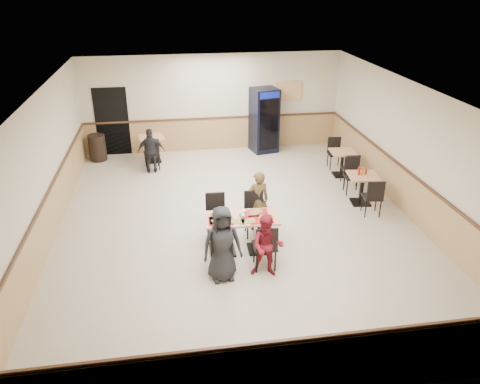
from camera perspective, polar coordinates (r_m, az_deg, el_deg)
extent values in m
plane|color=beige|center=(10.70, -0.35, -3.70)|extent=(10.00, 10.00, 0.00)
plane|color=silver|center=(9.62, -0.39, 12.15)|extent=(10.00, 10.00, 0.00)
plane|color=beige|center=(14.80, -3.33, 10.76)|extent=(8.00, 0.00, 8.00)
plane|color=beige|center=(5.79, 7.32, -14.27)|extent=(8.00, 0.00, 8.00)
plane|color=beige|center=(10.30, -22.96, 2.24)|extent=(0.00, 10.00, 10.00)
plane|color=beige|center=(11.33, 20.12, 4.72)|extent=(0.00, 10.00, 10.00)
cube|color=tan|center=(15.06, -3.23, 7.06)|extent=(7.98, 0.03, 1.00)
cube|color=tan|center=(11.69, 19.34, 0.13)|extent=(0.03, 9.98, 1.00)
cube|color=#472B19|center=(14.89, -3.27, 8.98)|extent=(7.98, 0.04, 0.06)
cube|color=black|center=(14.93, -15.32, 8.25)|extent=(1.00, 0.02, 2.10)
cube|color=orange|center=(15.11, 5.95, 12.14)|extent=(0.85, 0.02, 0.60)
cube|color=black|center=(9.61, -1.96, -7.20)|extent=(0.48, 0.48, 0.04)
cylinder|color=black|center=(9.42, -2.00, -5.28)|extent=(0.09, 0.09, 0.70)
cube|color=tan|center=(9.24, -2.03, -3.34)|extent=(0.75, 0.75, 0.04)
cube|color=black|center=(9.69, 2.35, -6.92)|extent=(0.48, 0.48, 0.04)
cylinder|color=black|center=(9.50, 2.38, -5.01)|extent=(0.09, 0.09, 0.70)
cube|color=tan|center=(9.32, 2.42, -3.08)|extent=(0.75, 0.75, 0.04)
imported|color=black|center=(8.49, -2.19, -6.34)|extent=(0.76, 0.53, 1.46)
imported|color=maroon|center=(8.64, 3.35, -6.60)|extent=(0.71, 0.61, 1.25)
imported|color=brown|center=(10.14, 2.20, -1.08)|extent=(0.53, 0.38, 1.37)
imported|color=black|center=(13.39, -10.78, 4.95)|extent=(0.76, 0.33, 1.28)
cube|color=#AA0B13|center=(9.41, 1.99, -2.58)|extent=(0.48, 0.36, 0.02)
cube|color=#AA0B13|center=(9.12, -2.29, -3.56)|extent=(0.48, 0.36, 0.02)
cube|color=#AA0B13|center=(9.17, 2.58, -3.37)|extent=(0.48, 0.36, 0.02)
cube|color=#AA0B13|center=(9.14, -2.44, -3.46)|extent=(0.48, 0.36, 0.02)
cylinder|color=silver|center=(9.09, -0.29, -3.66)|extent=(0.24, 0.24, 0.01)
cube|color=#AF9344|center=(9.08, -0.29, -3.60)|extent=(0.31, 0.25, 0.02)
cylinder|color=silver|center=(9.10, 1.02, -3.65)|extent=(0.24, 0.24, 0.01)
cube|color=#AF9344|center=(9.09, 1.02, -3.58)|extent=(0.28, 0.19, 0.02)
cylinder|color=silver|center=(9.24, 3.17, -3.20)|extent=(0.24, 0.24, 0.01)
cube|color=#AF9344|center=(9.23, 3.17, -3.14)|extent=(0.32, 0.28, 0.02)
cylinder|color=silver|center=(9.11, -2.61, -3.61)|extent=(0.24, 0.24, 0.01)
cube|color=#AF9344|center=(9.11, -2.61, -3.54)|extent=(0.31, 0.25, 0.02)
cylinder|color=silver|center=(9.44, 1.97, -2.52)|extent=(0.24, 0.24, 0.01)
cube|color=#AF9344|center=(9.43, 1.97, -2.46)|extent=(0.32, 0.29, 0.02)
cylinder|color=silver|center=(9.29, -3.37, -2.71)|extent=(0.08, 0.08, 0.10)
cylinder|color=silver|center=(9.26, -1.42, -2.75)|extent=(0.08, 0.08, 0.10)
cylinder|color=silver|center=(8.97, -2.88, -3.77)|extent=(0.08, 0.08, 0.10)
cylinder|color=silver|center=(8.96, -1.54, -3.79)|extent=(0.08, 0.08, 0.10)
cylinder|color=silver|center=(9.31, -1.35, -2.59)|extent=(0.08, 0.08, 0.10)
cylinder|color=#ABB1BF|center=(9.29, 0.49, -2.60)|extent=(0.07, 0.07, 0.12)
ellipsoid|color=silver|center=(9.22, 0.35, -2.85)|extent=(0.16, 0.16, 0.11)
cube|color=black|center=(11.95, 14.43, -1.21)|extent=(0.50, 0.50, 0.04)
cylinder|color=black|center=(11.80, 14.61, 0.35)|extent=(0.09, 0.09, 0.68)
cube|color=tan|center=(11.66, 14.80, 1.91)|extent=(0.78, 0.78, 0.04)
cube|color=black|center=(13.46, 12.18, 2.07)|extent=(0.46, 0.46, 0.04)
cylinder|color=black|center=(13.33, 12.32, 3.43)|extent=(0.09, 0.09, 0.65)
cube|color=tan|center=(13.22, 12.45, 4.77)|extent=(0.71, 0.71, 0.04)
cylinder|color=#B3190C|center=(11.62, 14.31, 2.52)|extent=(0.06, 0.06, 0.20)
cylinder|color=#C7771A|center=(11.66, 14.71, 2.48)|extent=(0.06, 0.06, 0.17)
cylinder|color=#B3190C|center=(11.70, 15.11, 2.43)|extent=(0.05, 0.05, 0.14)
cube|color=black|center=(14.43, -10.54, 3.81)|extent=(0.51, 0.51, 0.04)
cylinder|color=black|center=(14.30, -10.65, 5.20)|extent=(0.09, 0.09, 0.70)
cube|color=tan|center=(14.18, -10.77, 6.57)|extent=(0.80, 0.80, 0.04)
cube|color=black|center=(14.78, 2.95, 8.73)|extent=(0.89, 0.88, 2.00)
cube|color=black|center=(14.46, 3.55, 8.13)|extent=(0.60, 0.15, 1.58)
cube|color=#0D1A97|center=(14.21, 3.67, 11.69)|extent=(0.62, 0.15, 0.19)
cylinder|color=black|center=(14.78, -16.98, 5.20)|extent=(0.50, 0.50, 0.79)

